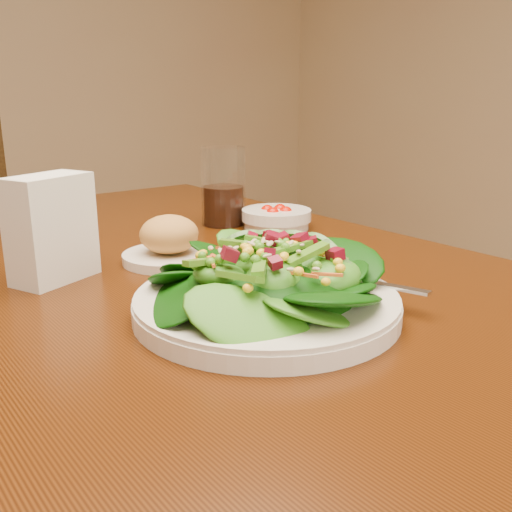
# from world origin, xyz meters

# --- Properties ---
(dining_table) EXTENTS (0.90, 1.40, 0.75)m
(dining_table) POSITION_xyz_m (0.00, 0.00, 0.65)
(dining_table) COLOR #441E07
(dining_table) RESTS_ON ground_plane
(salad_plate) EXTENTS (0.31, 0.31, 0.09)m
(salad_plate) POSITION_xyz_m (0.02, -0.21, 0.78)
(salad_plate) COLOR white
(salad_plate) RESTS_ON dining_table
(bread_plate) EXTENTS (0.14, 0.14, 0.07)m
(bread_plate) POSITION_xyz_m (0.03, 0.05, 0.78)
(bread_plate) COLOR white
(bread_plate) RESTS_ON dining_table
(tomato_bowl) EXTENTS (0.13, 0.13, 0.04)m
(tomato_bowl) POSITION_xyz_m (0.30, 0.12, 0.77)
(tomato_bowl) COLOR white
(tomato_bowl) RESTS_ON dining_table
(drinking_glass) EXTENTS (0.09, 0.09, 0.15)m
(drinking_glass) POSITION_xyz_m (0.24, 0.21, 0.81)
(drinking_glass) COLOR silver
(drinking_glass) RESTS_ON dining_table
(napkin_holder) EXTENTS (0.13, 0.10, 0.15)m
(napkin_holder) POSITION_xyz_m (-0.14, 0.07, 0.83)
(napkin_holder) COLOR white
(napkin_holder) RESTS_ON dining_table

